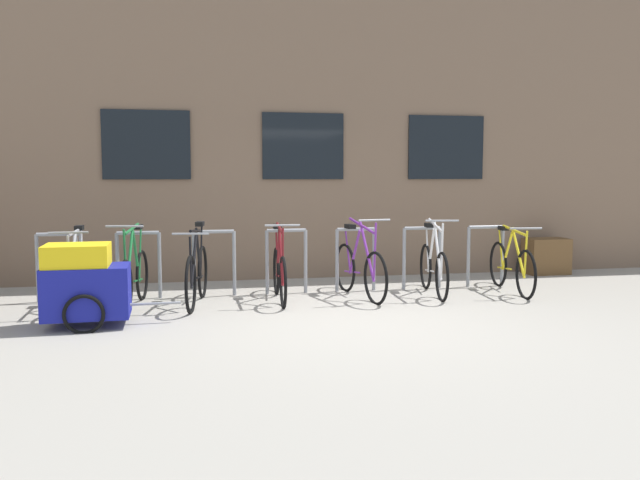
{
  "coord_description": "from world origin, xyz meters",
  "views": [
    {
      "loc": [
        -1.83,
        -7.12,
        1.65
      ],
      "look_at": [
        -0.05,
        1.6,
        0.77
      ],
      "focal_mm": 36.85,
      "sensor_mm": 36.0,
      "label": 1
    }
  ],
  "objects_px": {
    "bicycle_white": "(433,267)",
    "planter_box": "(546,256)",
    "bicycle_yellow": "(511,266)",
    "bike_trailer": "(85,284)",
    "bicycle_maroon": "(280,272)",
    "bicycle_silver": "(77,278)",
    "bicycle_black": "(197,274)",
    "bicycle_purple": "(359,269)",
    "bicycle_green": "(134,277)"
  },
  "relations": [
    {
      "from": "bicycle_silver",
      "to": "bike_trailer",
      "type": "distance_m",
      "value": 1.03
    },
    {
      "from": "bicycle_silver",
      "to": "planter_box",
      "type": "distance_m",
      "value": 7.42
    },
    {
      "from": "bicycle_white",
      "to": "bicycle_yellow",
      "type": "distance_m",
      "value": 1.16
    },
    {
      "from": "bike_trailer",
      "to": "bicycle_maroon",
      "type": "bearing_deg",
      "value": 25.55
    },
    {
      "from": "bicycle_white",
      "to": "bicycle_yellow",
      "type": "height_order",
      "value": "bicycle_white"
    },
    {
      "from": "bicycle_green",
      "to": "bike_trailer",
      "type": "xyz_separation_m",
      "value": [
        -0.44,
        -1.03,
        0.09
      ]
    },
    {
      "from": "bike_trailer",
      "to": "planter_box",
      "type": "bearing_deg",
      "value": 19.69
    },
    {
      "from": "bicycle_purple",
      "to": "bicycle_yellow",
      "type": "bearing_deg",
      "value": -0.96
    },
    {
      "from": "bicycle_maroon",
      "to": "bicycle_purple",
      "type": "bearing_deg",
      "value": 0.4
    },
    {
      "from": "bicycle_silver",
      "to": "bicycle_maroon",
      "type": "distance_m",
      "value": 2.54
    },
    {
      "from": "bicycle_green",
      "to": "bicycle_yellow",
      "type": "xyz_separation_m",
      "value": [
        5.18,
        0.04,
        -0.01
      ]
    },
    {
      "from": "bicycle_black",
      "to": "bicycle_green",
      "type": "xyz_separation_m",
      "value": [
        -0.78,
        0.01,
        -0.01
      ]
    },
    {
      "from": "bicycle_yellow",
      "to": "bicycle_silver",
      "type": "bearing_deg",
      "value": -179.27
    },
    {
      "from": "bicycle_yellow",
      "to": "bicycle_purple",
      "type": "bearing_deg",
      "value": 179.04
    },
    {
      "from": "bicycle_black",
      "to": "bicycle_maroon",
      "type": "bearing_deg",
      "value": 4.06
    },
    {
      "from": "bicycle_green",
      "to": "bicycle_yellow",
      "type": "relative_size",
      "value": 0.95
    },
    {
      "from": "bicycle_purple",
      "to": "bicycle_maroon",
      "type": "height_order",
      "value": "bicycle_purple"
    },
    {
      "from": "planter_box",
      "to": "bicycle_maroon",
      "type": "bearing_deg",
      "value": -163.33
    },
    {
      "from": "planter_box",
      "to": "bike_trailer",
      "type": "bearing_deg",
      "value": -160.31
    },
    {
      "from": "planter_box",
      "to": "bicycle_purple",
      "type": "bearing_deg",
      "value": -158.79
    },
    {
      "from": "bicycle_purple",
      "to": "bicycle_maroon",
      "type": "bearing_deg",
      "value": -179.6
    },
    {
      "from": "bicycle_black",
      "to": "bicycle_silver",
      "type": "xyz_separation_m",
      "value": [
        -1.46,
        -0.03,
        -0.0
      ]
    },
    {
      "from": "bicycle_white",
      "to": "bicycle_silver",
      "type": "relative_size",
      "value": 0.94
    },
    {
      "from": "bicycle_yellow",
      "to": "bike_trailer",
      "type": "bearing_deg",
      "value": -169.23
    },
    {
      "from": "planter_box",
      "to": "bicycle_black",
      "type": "bearing_deg",
      "value": -165.59
    },
    {
      "from": "bicycle_silver",
      "to": "bicycle_maroon",
      "type": "relative_size",
      "value": 1.07
    },
    {
      "from": "bicycle_black",
      "to": "bicycle_green",
      "type": "relative_size",
      "value": 1.05
    },
    {
      "from": "bicycle_white",
      "to": "bicycle_yellow",
      "type": "bearing_deg",
      "value": -1.97
    },
    {
      "from": "bicycle_green",
      "to": "bike_trailer",
      "type": "height_order",
      "value": "bicycle_green"
    },
    {
      "from": "bicycle_white",
      "to": "bicycle_maroon",
      "type": "relative_size",
      "value": 1.0
    },
    {
      "from": "bicycle_green",
      "to": "planter_box",
      "type": "height_order",
      "value": "bicycle_green"
    },
    {
      "from": "bicycle_maroon",
      "to": "bike_trailer",
      "type": "bearing_deg",
      "value": -154.45
    },
    {
      "from": "bike_trailer",
      "to": "planter_box",
      "type": "distance_m",
      "value": 7.46
    },
    {
      "from": "bicycle_silver",
      "to": "bicycle_yellow",
      "type": "bearing_deg",
      "value": 0.73
    },
    {
      "from": "bicycle_purple",
      "to": "bicycle_silver",
      "type": "bearing_deg",
      "value": -178.24
    },
    {
      "from": "bicycle_yellow",
      "to": "bike_trailer",
      "type": "xyz_separation_m",
      "value": [
        -5.63,
        -1.07,
        0.1
      ]
    },
    {
      "from": "bicycle_silver",
      "to": "bike_trailer",
      "type": "relative_size",
      "value": 1.21
    },
    {
      "from": "bicycle_maroon",
      "to": "planter_box",
      "type": "relative_size",
      "value": 2.36
    },
    {
      "from": "bicycle_black",
      "to": "bicycle_purple",
      "type": "bearing_deg",
      "value": 2.21
    },
    {
      "from": "bicycle_silver",
      "to": "bicycle_yellow",
      "type": "relative_size",
      "value": 1.02
    },
    {
      "from": "bicycle_yellow",
      "to": "bike_trailer",
      "type": "relative_size",
      "value": 1.19
    },
    {
      "from": "bicycle_silver",
      "to": "planter_box",
      "type": "height_order",
      "value": "bicycle_silver"
    },
    {
      "from": "bicycle_black",
      "to": "bicycle_silver",
      "type": "height_order",
      "value": "bicycle_black"
    },
    {
      "from": "bicycle_green",
      "to": "bicycle_yellow",
      "type": "bearing_deg",
      "value": 0.41
    },
    {
      "from": "bicycle_silver",
      "to": "planter_box",
      "type": "xyz_separation_m",
      "value": [
        7.27,
        1.52,
        -0.09
      ]
    },
    {
      "from": "bicycle_white",
      "to": "planter_box",
      "type": "relative_size",
      "value": 2.37
    },
    {
      "from": "bicycle_green",
      "to": "planter_box",
      "type": "relative_size",
      "value": 2.37
    },
    {
      "from": "bicycle_white",
      "to": "bicycle_green",
      "type": "bearing_deg",
      "value": -178.91
    },
    {
      "from": "bicycle_green",
      "to": "bicycle_white",
      "type": "bearing_deg",
      "value": 1.09
    },
    {
      "from": "bicycle_yellow",
      "to": "bike_trailer",
      "type": "distance_m",
      "value": 5.73
    }
  ]
}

